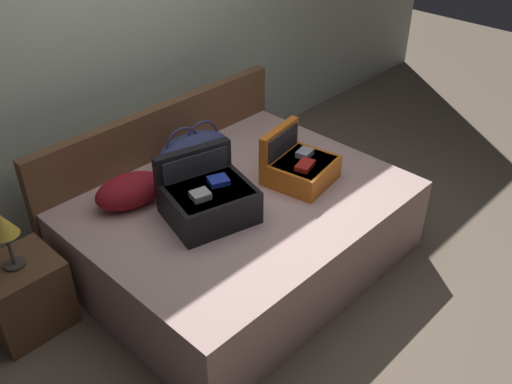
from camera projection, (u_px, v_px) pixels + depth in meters
name	position (u px, v px, depth m)	size (l,w,h in m)	color
ground_plane	(288.00, 290.00, 3.68)	(12.00, 12.00, 0.00)	#6B5B4C
back_wall	(113.00, 34.00, 3.90)	(8.00, 0.10, 2.60)	#B7C1B2
bed	(243.00, 231.00, 3.76)	(2.01, 1.55, 0.53)	#BC9993
headboard	(164.00, 163.00, 4.13)	(2.05, 0.08, 0.89)	brown
hard_case_large	(208.00, 198.00, 3.38)	(0.59, 0.55, 0.38)	black
hard_case_medium	(299.00, 166.00, 3.73)	(0.46, 0.46, 0.34)	#D16619
duffel_bag	(193.00, 148.00, 3.90)	(0.56, 0.33, 0.30)	navy
pillow_near_headboard	(130.00, 191.00, 3.50)	(0.44, 0.26, 0.20)	maroon
nightstand	(24.00, 295.00, 3.32)	(0.44, 0.40, 0.46)	brown
table_lamp	(3.00, 228.00, 3.04)	(0.16, 0.16, 0.35)	#3F3833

